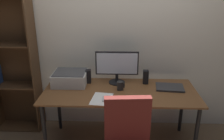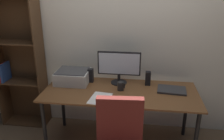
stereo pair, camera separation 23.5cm
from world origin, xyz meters
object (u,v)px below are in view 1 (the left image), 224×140
desk (120,96)px  laptop (170,87)px  printer (70,78)px  speaker_right (146,77)px  keyboard (116,99)px  coffee_mug (120,86)px  speaker_left (88,76)px  monitor (117,65)px  bookshelf (12,65)px  mouse (136,99)px

desk → laptop: 0.60m
printer → speaker_right: bearing=3.1°
keyboard → coffee_mug: 0.26m
desk → speaker_left: 0.48m
laptop → speaker_right: size_ratio=1.88×
monitor → laptop: monitor is taller
printer → bookshelf: 0.82m
monitor → coffee_mug: monitor is taller
monitor → bookshelf: bookshelf is taller
monitor → coffee_mug: size_ratio=5.08×
desk → monitor: (-0.04, 0.23, 0.31)m
bookshelf → monitor: bearing=-6.0°
coffee_mug → laptop: coffee_mug is taller
keyboard → printer: size_ratio=0.72×
coffee_mug → speaker_left: (-0.40, 0.20, 0.03)m
speaker_left → desk: bearing=-29.1°
desk → printer: 0.65m
keyboard → bookshelf: 1.49m
laptop → speaker_right: speaker_right is taller
mouse → laptop: (0.42, 0.32, -0.01)m
monitor → bookshelf: 1.37m
speaker_right → printer: bearing=-176.9°
laptop → bookshelf: size_ratio=0.18×
desk → printer: size_ratio=4.41×
coffee_mug → speaker_left: size_ratio=0.60×
desk → laptop: (0.59, 0.09, 0.09)m
mouse → laptop: 0.53m
desk → keyboard: (-0.04, -0.22, 0.08)m
speaker_right → monitor: bearing=178.7°
mouse → printer: 0.88m
speaker_right → printer: speaker_right is taller
mouse → bookshelf: size_ratio=0.05×
bookshelf → printer: bearing=-14.2°
keyboard → speaker_left: bearing=125.8°
keyboard → bookshelf: bearing=153.8°
mouse → printer: printer is taller
keyboard → coffee_mug: coffee_mug is taller
coffee_mug → laptop: 0.59m
laptop → speaker_left: bearing=177.9°
keyboard → coffee_mug: size_ratio=2.83×
speaker_left → printer: (-0.22, -0.05, -0.00)m
coffee_mug → speaker_right: speaker_right is taller
speaker_left → speaker_right: size_ratio=1.00×
desk → bookshelf: (-1.40, 0.37, 0.24)m
monitor → printer: size_ratio=1.30×
mouse → speaker_right: size_ratio=0.56×
monitor → keyboard: (-0.00, -0.45, -0.22)m
monitor → mouse: monitor is taller
mouse → keyboard: bearing=-166.0°
speaker_left → speaker_right: (0.71, 0.00, 0.00)m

